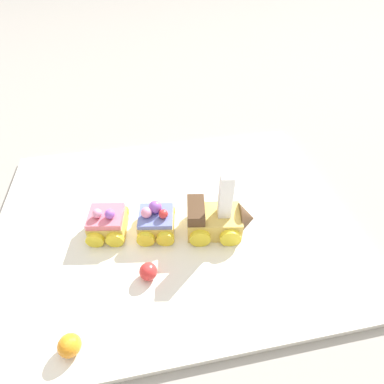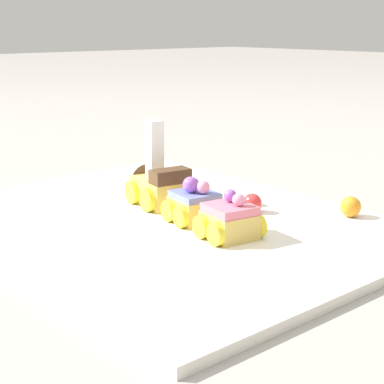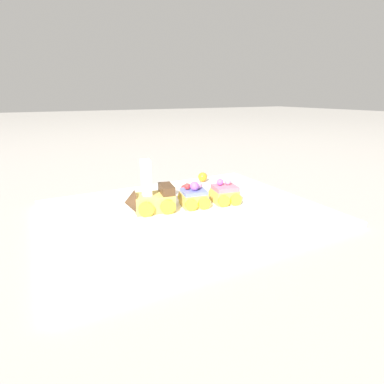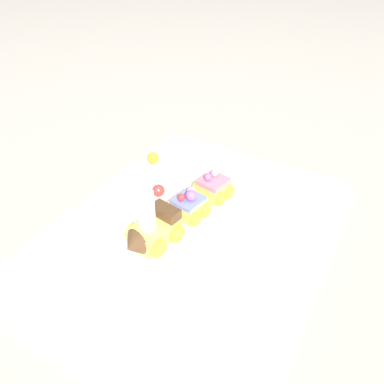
{
  "view_description": "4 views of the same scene",
  "coord_description": "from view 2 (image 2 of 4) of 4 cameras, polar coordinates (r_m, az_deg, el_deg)",
  "views": [
    {
      "loc": [
        -0.03,
        -0.35,
        0.41
      ],
      "look_at": [
        0.03,
        -0.01,
        0.08
      ],
      "focal_mm": 28.0,
      "sensor_mm": 36.0,
      "label": 1
    },
    {
      "loc": [
        -0.64,
        0.51,
        0.26
      ],
      "look_at": [
        -0.05,
        -0.0,
        0.06
      ],
      "focal_mm": 60.0,
      "sensor_mm": 36.0,
      "label": 2
    },
    {
      "loc": [
        0.29,
        0.57,
        0.26
      ],
      "look_at": [
        -0.03,
        -0.03,
        0.04
      ],
      "focal_mm": 28.0,
      "sensor_mm": 36.0,
      "label": 3
    },
    {
      "loc": [
        0.46,
        0.27,
        0.49
      ],
      "look_at": [
        -0.02,
        -0.01,
        0.07
      ],
      "focal_mm": 35.0,
      "sensor_mm": 36.0,
      "label": 4
    }
  ],
  "objects": [
    {
      "name": "cake_car_strawberry",
      "position": [
        0.78,
        3.38,
        -2.61
      ],
      "size": [
        0.07,
        0.08,
        0.06
      ],
      "rotation": [
        0.0,
        0.0,
        -0.17
      ],
      "color": "#E0BC56",
      "rests_on": "display_board"
    },
    {
      "name": "gumball_orange",
      "position": [
        0.89,
        13.92,
        -1.28
      ],
      "size": [
        0.03,
        0.03,
        0.03
      ],
      "primitive_type": "sphere",
      "color": "orange",
      "rests_on": "display_board"
    },
    {
      "name": "display_board",
      "position": [
        0.86,
        -2.16,
        -2.77
      ],
      "size": [
        0.61,
        0.47,
        0.01
      ],
      "primitive_type": "cube",
      "color": "white",
      "rests_on": "ground_plane"
    },
    {
      "name": "cake_train_locomotive",
      "position": [
        0.93,
        -3.12,
        0.71
      ],
      "size": [
        0.12,
        0.09,
        0.12
      ],
      "rotation": [
        0.0,
        0.0,
        -0.17
      ],
      "color": "#E0BC56",
      "rests_on": "display_board"
    },
    {
      "name": "cake_car_blueberry",
      "position": [
        0.84,
        0.25,
        -1.15
      ],
      "size": [
        0.07,
        0.08,
        0.06
      ],
      "rotation": [
        0.0,
        0.0,
        -0.17
      ],
      "color": "#E0BC56",
      "rests_on": "display_board"
    },
    {
      "name": "gumball_red",
      "position": [
        0.89,
        5.37,
        -0.98
      ],
      "size": [
        0.03,
        0.03,
        0.03
      ],
      "primitive_type": "sphere",
      "color": "red",
      "rests_on": "display_board"
    },
    {
      "name": "ground_plane",
      "position": [
        0.86,
        -2.16,
        -3.15
      ],
      "size": [
        10.0,
        10.0,
        0.0
      ],
      "primitive_type": "plane",
      "color": "gray"
    }
  ]
}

